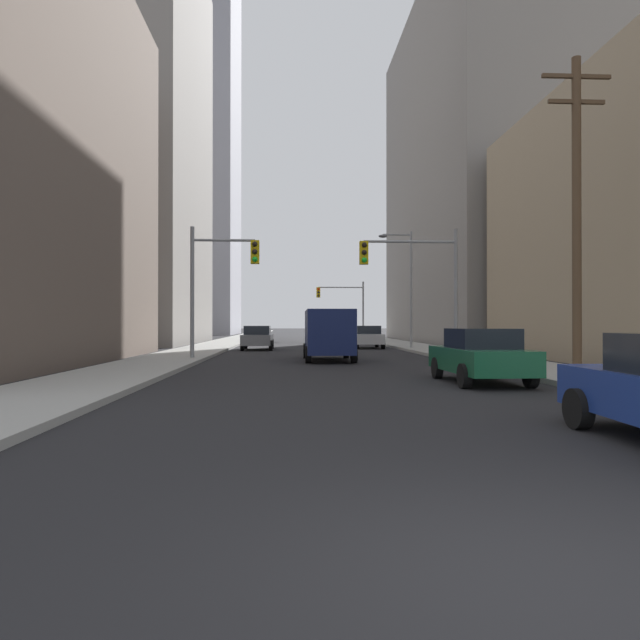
{
  "coord_description": "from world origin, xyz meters",
  "views": [
    {
      "loc": [
        -1.65,
        -3.38,
        1.65
      ],
      "look_at": [
        0.0,
        27.23,
        1.85
      ],
      "focal_mm": 32.19,
      "sensor_mm": 36.0,
      "label": 1
    }
  ],
  "objects_px": {
    "sedan_grey": "(258,338)",
    "sedan_silver": "(367,337)",
    "traffic_signal_far_right": "(343,300)",
    "traffic_signal_near_right": "(414,271)",
    "cargo_van_navy": "(328,332)",
    "traffic_signal_near_left": "(221,271)",
    "sedan_green": "(480,355)"
  },
  "relations": [
    {
      "from": "sedan_grey",
      "to": "sedan_silver",
      "type": "relative_size",
      "value": 1.01
    },
    {
      "from": "traffic_signal_far_right",
      "to": "traffic_signal_near_right",
      "type": "bearing_deg",
      "value": -89.68
    },
    {
      "from": "cargo_van_navy",
      "to": "traffic_signal_near_left",
      "type": "relative_size",
      "value": 0.87
    },
    {
      "from": "sedan_green",
      "to": "traffic_signal_near_left",
      "type": "height_order",
      "value": "traffic_signal_near_left"
    },
    {
      "from": "traffic_signal_far_right",
      "to": "sedan_green",
      "type": "bearing_deg",
      "value": -90.23
    },
    {
      "from": "sedan_green",
      "to": "traffic_signal_far_right",
      "type": "relative_size",
      "value": 0.71
    },
    {
      "from": "sedan_green",
      "to": "traffic_signal_near_right",
      "type": "height_order",
      "value": "traffic_signal_near_right"
    },
    {
      "from": "sedan_silver",
      "to": "traffic_signal_near_right",
      "type": "distance_m",
      "value": 13.02
    },
    {
      "from": "sedan_grey",
      "to": "sedan_green",
      "type": "bearing_deg",
      "value": -70.65
    },
    {
      "from": "sedan_green",
      "to": "traffic_signal_near_right",
      "type": "relative_size",
      "value": 0.71
    },
    {
      "from": "traffic_signal_near_left",
      "to": "traffic_signal_near_right",
      "type": "bearing_deg",
      "value": 0.01
    },
    {
      "from": "sedan_silver",
      "to": "traffic_signal_near_right",
      "type": "bearing_deg",
      "value": -88.1
    },
    {
      "from": "sedan_grey",
      "to": "traffic_signal_near_right",
      "type": "bearing_deg",
      "value": -54.32
    },
    {
      "from": "sedan_silver",
      "to": "traffic_signal_near_right",
      "type": "xyz_separation_m",
      "value": [
        0.42,
        -12.58,
        3.31
      ]
    },
    {
      "from": "sedan_grey",
      "to": "traffic_signal_near_right",
      "type": "relative_size",
      "value": 0.71
    },
    {
      "from": "traffic_signal_near_right",
      "to": "sedan_grey",
      "type": "bearing_deg",
      "value": 125.68
    },
    {
      "from": "traffic_signal_near_left",
      "to": "traffic_signal_far_right",
      "type": "relative_size",
      "value": 1.0
    },
    {
      "from": "sedan_grey",
      "to": "traffic_signal_near_right",
      "type": "xyz_separation_m",
      "value": [
        7.67,
        -10.68,
        3.31
      ]
    },
    {
      "from": "cargo_van_navy",
      "to": "sedan_grey",
      "type": "height_order",
      "value": "cargo_van_navy"
    },
    {
      "from": "traffic_signal_far_right",
      "to": "sedan_silver",
      "type": "bearing_deg",
      "value": -90.66
    },
    {
      "from": "sedan_grey",
      "to": "sedan_silver",
      "type": "height_order",
      "value": "same"
    },
    {
      "from": "traffic_signal_near_left",
      "to": "sedan_green",
      "type": "bearing_deg",
      "value": -50.49
    },
    {
      "from": "sedan_green",
      "to": "traffic_signal_far_right",
      "type": "height_order",
      "value": "traffic_signal_far_right"
    },
    {
      "from": "sedan_grey",
      "to": "traffic_signal_near_left",
      "type": "xyz_separation_m",
      "value": [
        -1.06,
        -10.69,
        3.24
      ]
    },
    {
      "from": "cargo_van_navy",
      "to": "sedan_silver",
      "type": "distance_m",
      "value": 13.28
    },
    {
      "from": "traffic_signal_near_right",
      "to": "traffic_signal_far_right",
      "type": "relative_size",
      "value": 1.0
    },
    {
      "from": "traffic_signal_near_right",
      "to": "cargo_van_navy",
      "type": "bearing_deg",
      "value": -176.82
    },
    {
      "from": "traffic_signal_far_right",
      "to": "cargo_van_navy",
      "type": "bearing_deg",
      "value": -96.44
    },
    {
      "from": "sedan_green",
      "to": "sedan_grey",
      "type": "height_order",
      "value": "same"
    },
    {
      "from": "cargo_van_navy",
      "to": "sedan_grey",
      "type": "relative_size",
      "value": 1.23
    },
    {
      "from": "sedan_green",
      "to": "sedan_silver",
      "type": "height_order",
      "value": "same"
    },
    {
      "from": "cargo_van_navy",
      "to": "sedan_silver",
      "type": "height_order",
      "value": "cargo_van_navy"
    }
  ]
}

